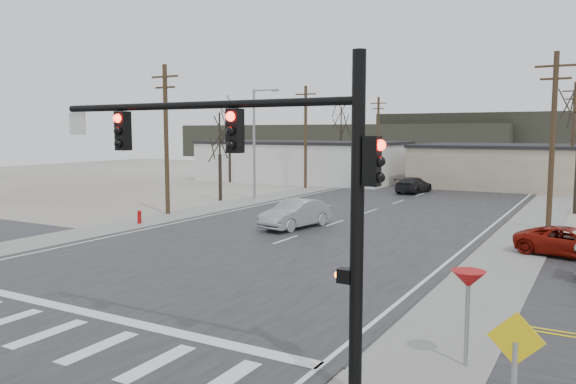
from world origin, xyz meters
name	(u,v)px	position (x,y,z in m)	size (l,w,h in m)	color
ground	(185,275)	(0.00, 0.00, 0.00)	(140.00, 140.00, 0.00)	beige
main_road	(341,221)	(0.00, 15.00, 0.02)	(18.00, 110.00, 0.05)	black
cross_road	(185,274)	(0.00, 0.00, 0.02)	(90.00, 10.00, 0.04)	black
sidewalk_left	(245,202)	(-10.60, 20.00, 0.03)	(3.00, 90.00, 0.06)	gray
sidewalk_right	(535,223)	(10.60, 20.00, 0.03)	(3.00, 90.00, 0.06)	gray
traffic_signal_mast	(277,173)	(7.89, -6.20, 4.67)	(8.95, 0.43, 7.20)	black
fire_hydrant	(139,217)	(-10.20, 8.00, 0.45)	(0.24, 0.24, 0.87)	#A50C0C
yield_sign	(468,283)	(11.50, -3.50, 2.07)	(0.80, 0.80, 2.35)	gray
diamond_sign	(515,370)	(13.00, -7.00, 1.60)	(0.92, 0.10, 2.61)	gray
building_left_far	(303,161)	(-16.00, 40.00, 2.26)	(22.30, 12.30, 4.50)	silver
building_right_far	(557,167)	(10.00, 44.00, 2.15)	(26.30, 14.30, 4.30)	#C5B596
upole_left_b	(166,137)	(-11.50, 12.00, 5.22)	(2.20, 0.30, 10.00)	#4A3722
upole_left_c	(306,135)	(-11.50, 32.00, 5.22)	(2.20, 0.30, 10.00)	#4A3722
upole_left_d	(378,134)	(-11.50, 52.00, 5.22)	(2.20, 0.30, 10.00)	#4A3722
upole_right_a	(553,138)	(11.50, 18.00, 5.22)	(2.20, 0.30, 10.00)	#4A3722
upole_right_b	(573,136)	(11.50, 40.00, 5.22)	(2.20, 0.30, 10.00)	#4A3722
streetlight_main	(256,138)	(-10.80, 22.00, 5.09)	(2.40, 0.25, 9.00)	gray
tree_left_near	(220,136)	(-13.00, 20.00, 5.23)	(3.30, 3.30, 7.35)	black
tree_left_far	(341,126)	(-14.00, 46.00, 6.28)	(3.96, 3.96, 8.82)	black
tree_left_mid	(229,125)	(-22.00, 34.00, 6.28)	(3.96, 3.96, 8.82)	black
hill_left	(339,142)	(-35.00, 92.00, 3.50)	(70.00, 18.00, 7.00)	#333026
sedan_crossing	(296,214)	(-1.30, 11.44, 0.86)	(1.72, 4.93, 1.62)	#909399
car_far_a	(413,185)	(-0.97, 33.14, 0.76)	(2.00, 4.92, 1.43)	black
car_far_b	(405,171)	(-7.13, 50.00, 0.73)	(1.63, 4.04, 1.38)	black
car_parked_red	(571,242)	(13.00, 10.83, 0.68)	(2.15, 4.66, 1.29)	maroon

